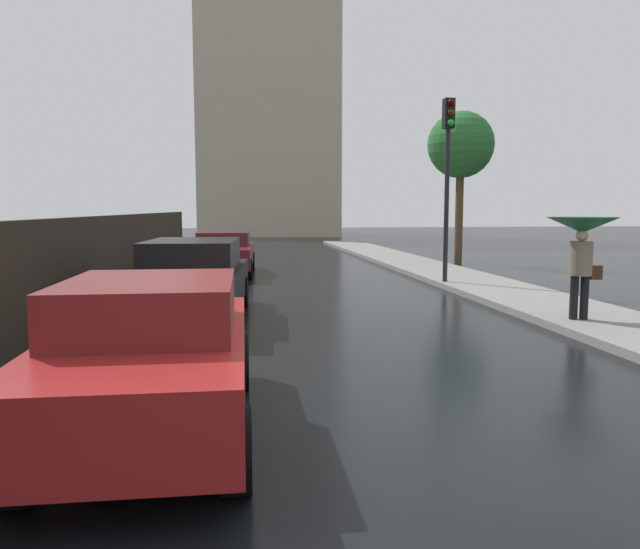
% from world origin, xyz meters
% --- Properties ---
extents(ground, '(120.00, 120.00, 0.00)m').
position_xyz_m(ground, '(0.00, 0.00, 0.00)').
color(ground, black).
extents(car_black_near_kerb, '(2.14, 4.59, 1.47)m').
position_xyz_m(car_black_near_kerb, '(-2.04, 5.79, 0.77)').
color(car_black_near_kerb, black).
rests_on(car_black_near_kerb, ground).
extents(car_maroon_mid_road, '(2.04, 4.45, 1.32)m').
position_xyz_m(car_maroon_mid_road, '(-1.59, 13.59, 0.69)').
color(car_maroon_mid_road, maroon).
rests_on(car_maroon_mid_road, ground).
extents(car_red_far_ahead, '(1.79, 3.86, 1.42)m').
position_xyz_m(car_red_far_ahead, '(-2.01, 0.05, 0.74)').
color(car_red_far_ahead, maroon).
rests_on(car_red_far_ahead, ground).
extents(pedestrian_with_umbrella_near, '(1.18, 1.18, 1.76)m').
position_xyz_m(pedestrian_with_umbrella_near, '(4.61, 4.10, 1.59)').
color(pedestrian_with_umbrella_near, black).
rests_on(pedestrian_with_umbrella_near, sidewalk_strip).
extents(traffic_light, '(0.26, 0.39, 4.69)m').
position_xyz_m(traffic_light, '(4.21, 9.63, 3.37)').
color(traffic_light, black).
rests_on(traffic_light, sidewalk_strip).
extents(street_tree_near, '(2.43, 2.43, 5.61)m').
position_xyz_m(street_tree_near, '(7.05, 16.08, 4.33)').
color(street_tree_near, '#4C3823').
rests_on(street_tree_near, ground).
extents(distant_tower, '(11.77, 9.90, 23.83)m').
position_xyz_m(distant_tower, '(1.97, 42.09, 11.92)').
color(distant_tower, '#B2A88E').
rests_on(distant_tower, ground).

